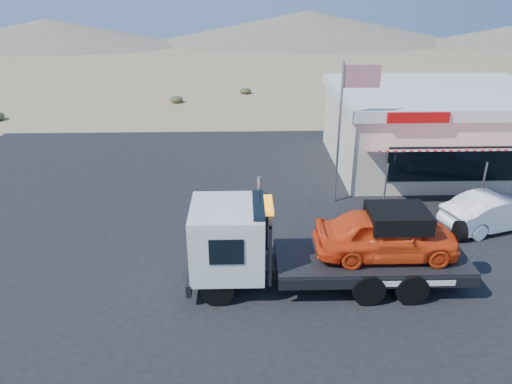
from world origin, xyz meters
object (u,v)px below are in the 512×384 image
jerky_store (436,127)px  white_sedan (496,211)px  tow_truck (321,241)px  flagpole (346,118)px

jerky_store → white_sedan: bearing=-90.1°
white_sedan → tow_truck: bearing=98.3°
flagpole → white_sedan: bearing=-24.9°
white_sedan → jerky_store: jerky_store is taller
tow_truck → jerky_store: bearing=55.4°
white_sedan → flagpole: flagpole is taller
flagpole → tow_truck: bearing=-106.2°
tow_truck → flagpole: bearing=73.8°
white_sedan → jerky_store: size_ratio=0.41×
tow_truck → flagpole: flagpole is taller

